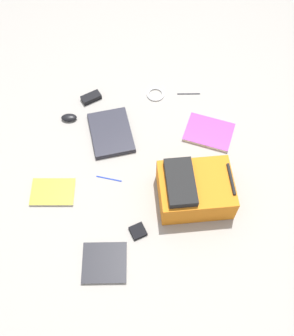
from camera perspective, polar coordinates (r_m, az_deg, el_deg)
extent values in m
plane|color=gray|center=(2.30, 0.51, -0.82)|extent=(4.08, 4.08, 0.00)
cube|color=orange|center=(2.17, 6.86, -3.12)|extent=(0.35, 0.42, 0.17)
cube|color=black|center=(2.07, 4.78, -1.99)|extent=(0.29, 0.18, 0.04)
cylinder|color=black|center=(2.13, 11.86, -1.52)|extent=(0.18, 0.04, 0.02)
cube|color=#24242C|center=(2.45, -5.12, 4.95)|extent=(0.38, 0.32, 0.02)
cube|color=#2D2D38|center=(2.44, -5.15, 5.16)|extent=(0.37, 0.31, 0.01)
cube|color=silver|center=(2.10, -6.04, -13.23)|extent=(0.21, 0.23, 0.01)
cube|color=black|center=(2.09, -6.06, -13.16)|extent=(0.22, 0.23, 0.00)
cube|color=silver|center=(2.30, -13.21, -3.35)|extent=(0.17, 0.24, 0.01)
cube|color=yellow|center=(2.29, -13.25, -3.25)|extent=(0.17, 0.25, 0.00)
cube|color=silver|center=(2.47, 8.76, 5.01)|extent=(0.27, 0.32, 0.02)
cube|color=purple|center=(2.46, 8.79, 5.16)|extent=(0.28, 0.33, 0.00)
ellipsoid|color=black|center=(2.55, -11.00, 7.03)|extent=(0.06, 0.10, 0.03)
torus|color=silver|center=(2.63, 1.22, 10.43)|extent=(0.11, 0.11, 0.01)
cube|color=black|center=(2.63, -7.93, 9.87)|extent=(0.12, 0.14, 0.03)
cylinder|color=#1933B2|center=(2.29, -5.42, -1.49)|extent=(0.04, 0.15, 0.01)
cylinder|color=black|center=(2.65, 5.93, 10.46)|extent=(0.02, 0.15, 0.01)
cube|color=black|center=(2.14, -1.28, -8.94)|extent=(0.10, 0.10, 0.02)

